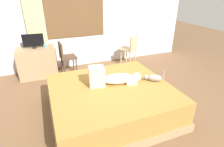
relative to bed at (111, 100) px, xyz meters
The scene contains 11 objects.
ground_plane 0.28m from the bed, 15.92° to the right, with size 16.00×16.00×0.00m, color brown.
back_wall_with_window 2.78m from the bed, 87.82° to the left, with size 6.40×0.14×2.90m.
bed is the anchor object (origin of this frame).
person_lying 0.40m from the bed, 53.26° to the left, with size 0.94×0.40×0.34m.
cat 0.87m from the bed, ahead, with size 0.32×0.23×0.21m.
desk 2.42m from the bed, 118.81° to the left, with size 0.90×0.56×0.74m.
tv_monitor 2.51m from the bed, 118.90° to the left, with size 0.48×0.10×0.35m.
cup 2.37m from the bed, 113.73° to the left, with size 0.08×0.08×0.10m, color teal.
chair_by_desk 2.03m from the bed, 103.73° to the left, with size 0.41×0.41×0.86m.
chair_spare 2.38m from the bed, 54.79° to the left, with size 0.53×0.53×0.86m.
curtain_left 2.77m from the bed, 113.86° to the left, with size 0.44×0.06×2.34m, color #ADCC75.
Camera 1 is at (-1.08, -2.48, 2.06)m, focal length 28.87 mm.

